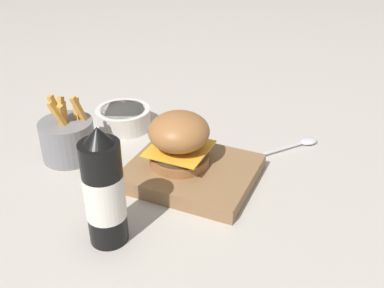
{
  "coord_description": "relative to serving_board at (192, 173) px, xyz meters",
  "views": [
    {
      "loc": [
        0.25,
        -0.67,
        0.51
      ],
      "look_at": [
        -0.05,
        0.01,
        0.08
      ],
      "focal_mm": 42.0,
      "sensor_mm": 36.0,
      "label": 1
    }
  ],
  "objects": [
    {
      "name": "ground_plane",
      "position": [
        0.05,
        -0.01,
        -0.01
      ],
      "size": [
        6.0,
        6.0,
        0.0
      ],
      "primitive_type": "plane",
      "color": "#B7B2A8"
    },
    {
      "name": "side_bowl",
      "position": [
        -0.24,
        0.13,
        0.01
      ],
      "size": [
        0.13,
        0.13,
        0.05
      ],
      "color": "silver",
      "rests_on": "ground_plane"
    },
    {
      "name": "burger",
      "position": [
        -0.03,
        0.0,
        0.07
      ],
      "size": [
        0.12,
        0.12,
        0.11
      ],
      "color": "#9E6638",
      "rests_on": "serving_board"
    },
    {
      "name": "serving_board",
      "position": [
        0.0,
        0.0,
        0.0
      ],
      "size": [
        0.24,
        0.2,
        0.03
      ],
      "color": "olive",
      "rests_on": "ground_plane"
    },
    {
      "name": "spoon",
      "position": [
        0.17,
        0.22,
        -0.01
      ],
      "size": [
        0.11,
        0.13,
        0.01
      ],
      "rotation": [
        0.0,
        0.0,
        0.9
      ],
      "color": "silver",
      "rests_on": "ground_plane"
    },
    {
      "name": "ketchup_bottle",
      "position": [
        -0.05,
        -0.21,
        0.08
      ],
      "size": [
        0.06,
        0.06,
        0.21
      ],
      "color": "black",
      "rests_on": "ground_plane"
    },
    {
      "name": "ketchup_puddle",
      "position": [
        -0.13,
        0.21,
        -0.01
      ],
      "size": [
        0.05,
        0.05,
        0.0
      ],
      "color": "#9E140F",
      "rests_on": "ground_plane"
    },
    {
      "name": "fries_basket",
      "position": [
        -0.27,
        -0.03,
        0.03
      ],
      "size": [
        0.11,
        0.11,
        0.14
      ],
      "color": "slate",
      "rests_on": "ground_plane"
    }
  ]
}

